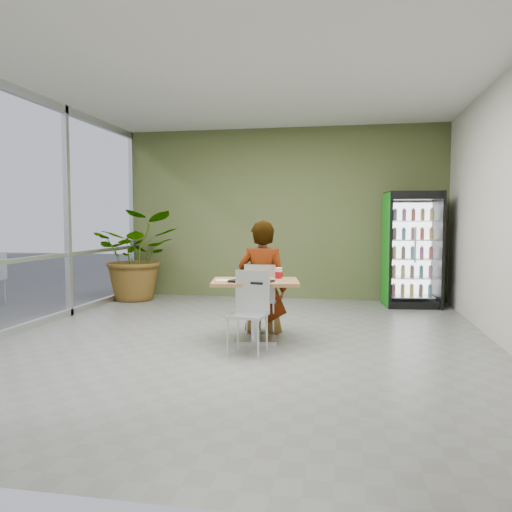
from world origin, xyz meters
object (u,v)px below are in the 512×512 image
(soda_cup, at_px, (279,274))
(seated_woman, at_px, (262,288))
(beverage_fridge, at_px, (412,249))
(chair_far, at_px, (261,293))
(cafeteria_tray, at_px, (251,281))
(chair_near, at_px, (250,305))
(potted_plant, at_px, (138,255))
(dining_table, at_px, (255,298))

(soda_cup, bearing_deg, seated_woman, 119.65)
(soda_cup, distance_m, beverage_fridge, 3.53)
(chair_far, height_order, cafeteria_tray, chair_far)
(chair_near, height_order, soda_cup, same)
(cafeteria_tray, height_order, potted_plant, potted_plant)
(chair_far, xyz_separation_m, potted_plant, (-2.74, 2.38, 0.30))
(dining_table, height_order, chair_far, chair_far)
(chair_far, distance_m, chair_near, 0.91)
(chair_far, relative_size, cafeteria_tray, 2.02)
(chair_far, relative_size, potted_plant, 0.55)
(dining_table, xyz_separation_m, potted_plant, (-2.74, 2.81, 0.29))
(soda_cup, xyz_separation_m, potted_plant, (-3.03, 2.82, 0.00))
(seated_woman, xyz_separation_m, soda_cup, (0.28, -0.49, 0.24))
(soda_cup, xyz_separation_m, cafeteria_tray, (-0.29, -0.20, -0.06))
(cafeteria_tray, bearing_deg, potted_plant, 132.19)
(chair_near, bearing_deg, beverage_fridge, 64.32)
(soda_cup, bearing_deg, cafeteria_tray, -146.42)
(seated_woman, relative_size, soda_cup, 11.30)
(seated_woman, bearing_deg, beverage_fridge, -127.92)
(dining_table, height_order, cafeteria_tray, cafeteria_tray)
(chair_near, xyz_separation_m, seated_woman, (-0.02, 0.95, 0.05))
(chair_near, distance_m, cafeteria_tray, 0.36)
(beverage_fridge, bearing_deg, chair_near, -127.99)
(seated_woman, distance_m, beverage_fridge, 3.32)
(dining_table, distance_m, potted_plant, 3.94)
(cafeteria_tray, xyz_separation_m, beverage_fridge, (2.19, 3.17, 0.22))
(chair_far, bearing_deg, potted_plant, -37.65)
(soda_cup, height_order, cafeteria_tray, soda_cup)
(dining_table, xyz_separation_m, chair_near, (0.03, -0.47, -0.01))
(dining_table, distance_m, soda_cup, 0.41)
(soda_cup, bearing_deg, potted_plant, 137.05)
(chair_near, xyz_separation_m, beverage_fridge, (2.15, 3.44, 0.45))
(soda_cup, bearing_deg, chair_near, -119.10)
(chair_near, bearing_deg, seated_woman, 97.66)
(soda_cup, height_order, beverage_fridge, beverage_fridge)
(seated_woman, bearing_deg, cafeteria_tray, 91.90)
(cafeteria_tray, bearing_deg, dining_table, 87.74)
(dining_table, relative_size, cafeteria_tray, 2.52)
(chair_far, xyz_separation_m, seated_woman, (0.01, 0.05, 0.05))
(seated_woman, height_order, cafeteria_tray, seated_woman)
(soda_cup, distance_m, potted_plant, 4.14)
(dining_table, distance_m, cafeteria_tray, 0.31)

